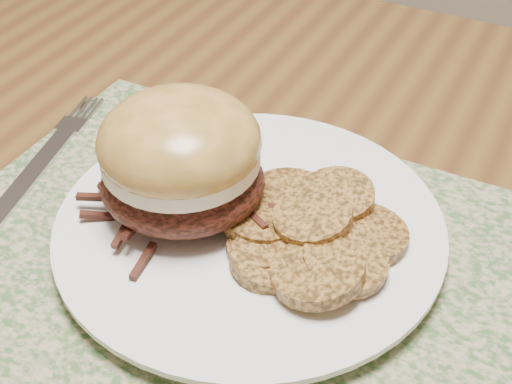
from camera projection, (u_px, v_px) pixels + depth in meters
dining_table at (150, 293)px, 0.58m from camera, size 1.50×0.90×0.75m
placemat at (246, 265)px, 0.49m from camera, size 0.45×0.33×0.00m
dinner_plate at (250, 229)px, 0.51m from camera, size 0.26×0.26×0.02m
pork_sandwich at (181, 159)px, 0.49m from camera, size 0.15×0.15×0.09m
roasted_potatoes at (310, 233)px, 0.48m from camera, size 0.15×0.15×0.03m
fork at (45, 158)px, 0.58m from camera, size 0.06×0.19×0.00m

